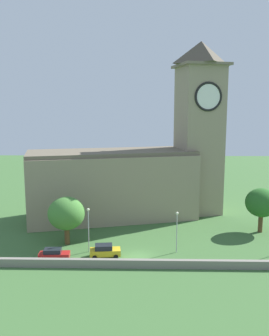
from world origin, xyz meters
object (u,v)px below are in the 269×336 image
(car_yellow, at_px, (105,251))
(tree_riverside_east, at_px, (66,214))
(car_red, at_px, (54,254))
(tree_riverside_west, at_px, (262,203))
(church, at_px, (139,166))
(streetlamp_west_mid, at_px, (88,223))
(streetlamp_central, at_px, (177,225))

(car_yellow, bearing_deg, tree_riverside_east, 142.69)
(car_red, bearing_deg, tree_riverside_west, 20.79)
(church, relative_size, car_yellow, 8.70)
(car_red, height_order, tree_riverside_west, tree_riverside_west)
(tree_riverside_east, height_order, tree_riverside_west, tree_riverside_west)
(car_red, bearing_deg, streetlamp_west_mid, 34.16)
(streetlamp_central, bearing_deg, tree_riverside_west, 31.43)
(tree_riverside_east, bearing_deg, car_red, -95.70)
(streetlamp_central, xyz_separation_m, tree_riverside_west, (15.57, 9.52, 0.99))
(tree_riverside_west, bearing_deg, tree_riverside_east, -168.77)
(tree_riverside_east, bearing_deg, streetlamp_central, -9.91)
(church, distance_m, car_red, 26.99)
(church, bearing_deg, tree_riverside_west, -24.28)
(streetlamp_west_mid, relative_size, streetlamp_central, 1.08)
(streetlamp_west_mid, relative_size, tree_riverside_west, 0.87)
(streetlamp_west_mid, xyz_separation_m, streetlamp_central, (13.26, 0.07, -0.29))
(church, bearing_deg, tree_riverside_east, -125.27)
(car_red, relative_size, tree_riverside_west, 0.57)
(car_yellow, relative_size, tree_riverside_west, 0.59)
(church, distance_m, tree_riverside_east, 20.41)
(streetlamp_west_mid, bearing_deg, streetlamp_central, 0.29)
(tree_riverside_east, bearing_deg, tree_riverside_west, 11.23)
(car_yellow, height_order, tree_riverside_east, tree_riverside_east)
(streetlamp_central, distance_m, tree_riverside_west, 18.28)
(streetlamp_west_mid, relative_size, tree_riverside_east, 0.89)
(car_yellow, distance_m, streetlamp_west_mid, 4.88)
(streetlamp_central, relative_size, tree_riverside_east, 0.82)
(church, height_order, car_yellow, church)
(streetlamp_west_mid, bearing_deg, car_red, -145.84)
(church, xyz_separation_m, tree_riverside_west, (21.37, -9.64, -4.79))
(car_red, relative_size, tree_riverside_east, 0.58)
(tree_riverside_east, xyz_separation_m, tree_riverside_west, (32.79, 6.51, 0.23))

